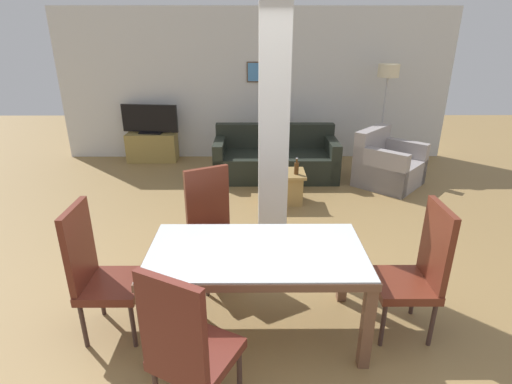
# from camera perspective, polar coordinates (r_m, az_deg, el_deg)

# --- Properties ---
(ground_plane) EXTENTS (18.00, 18.00, 0.00)m
(ground_plane) POSITION_cam_1_polar(r_m,az_deg,el_deg) (3.50, 0.07, -18.92)
(ground_plane) COLOR olive
(back_wall) EXTENTS (7.20, 0.09, 2.70)m
(back_wall) POSITION_cam_1_polar(r_m,az_deg,el_deg) (7.63, -0.17, 14.93)
(back_wall) COLOR silver
(back_wall) RESTS_ON ground_plane
(divider_pillar) EXTENTS (0.31, 0.30, 2.70)m
(divider_pillar) POSITION_cam_1_polar(r_m,az_deg,el_deg) (4.21, 2.51, 9.01)
(divider_pillar) COLOR silver
(divider_pillar) RESTS_ON ground_plane
(dining_table) EXTENTS (1.66, 0.88, 0.75)m
(dining_table) POSITION_cam_1_polar(r_m,az_deg,el_deg) (3.14, 0.08, -10.66)
(dining_table) COLOR brown
(dining_table) RESTS_ON ground_plane
(dining_chair_near_left) EXTENTS (0.62, 0.62, 1.11)m
(dining_chair_near_left) POSITION_cam_1_polar(r_m,az_deg,el_deg) (2.55, -9.86, -20.79)
(dining_chair_near_left) COLOR maroon
(dining_chair_near_left) RESTS_ON ground_plane
(dining_chair_head_left) EXTENTS (0.46, 0.46, 1.11)m
(dining_chair_head_left) POSITION_cam_1_polar(r_m,az_deg,el_deg) (3.38, -21.66, -10.28)
(dining_chair_head_left) COLOR maroon
(dining_chair_head_left) RESTS_ON ground_plane
(dining_chair_head_right) EXTENTS (0.46, 0.46, 1.11)m
(dining_chair_head_right) POSITION_cam_1_polar(r_m,az_deg,el_deg) (3.40, 22.08, -10.13)
(dining_chair_head_right) COLOR maroon
(dining_chair_head_right) RESTS_ON ground_plane
(dining_chair_far_left) EXTENTS (0.62, 0.62, 1.11)m
(dining_chair_far_left) POSITION_cam_1_polar(r_m,az_deg,el_deg) (3.87, -6.21, -4.49)
(dining_chair_far_left) COLOR maroon
(dining_chair_far_left) RESTS_ON ground_plane
(sofa) EXTENTS (2.01, 0.89, 0.84)m
(sofa) POSITION_cam_1_polar(r_m,az_deg,el_deg) (6.71, 2.79, 4.60)
(sofa) COLOR black
(sofa) RESTS_ON ground_plane
(armchair) EXTENTS (1.24, 1.24, 0.87)m
(armchair) POSITION_cam_1_polar(r_m,az_deg,el_deg) (6.67, 18.20, 3.51)
(armchair) COLOR #9F9796
(armchair) RESTS_ON ground_plane
(coffee_table) EXTENTS (0.60, 0.48, 0.45)m
(coffee_table) POSITION_cam_1_polar(r_m,az_deg,el_deg) (5.72, 3.93, 0.79)
(coffee_table) COLOR #9F7C44
(coffee_table) RESTS_ON ground_plane
(bottle) EXTENTS (0.06, 0.06, 0.23)m
(bottle) POSITION_cam_1_polar(r_m,az_deg,el_deg) (5.55, 5.79, 3.44)
(bottle) COLOR #4C2D14
(bottle) RESTS_ON coffee_table
(tv_stand) EXTENTS (0.91, 0.40, 0.53)m
(tv_stand) POSITION_cam_1_polar(r_m,az_deg,el_deg) (7.81, -14.57, 6.24)
(tv_stand) COLOR #9F8542
(tv_stand) RESTS_ON ground_plane
(tv_screen) EXTENTS (1.04, 0.25, 0.53)m
(tv_screen) POSITION_cam_1_polar(r_m,az_deg,el_deg) (7.69, -14.94, 9.97)
(tv_screen) COLOR black
(tv_screen) RESTS_ON tv_stand
(floor_lamp) EXTENTS (0.36, 0.36, 1.78)m
(floor_lamp) POSITION_cam_1_polar(r_m,az_deg,el_deg) (7.47, 18.28, 14.93)
(floor_lamp) COLOR #B7B7BC
(floor_lamp) RESTS_ON ground_plane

